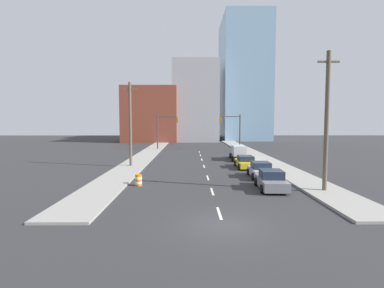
# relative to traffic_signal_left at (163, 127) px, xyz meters

# --- Properties ---
(ground_plane) EXTENTS (200.00, 200.00, 0.00)m
(ground_plane) POSITION_rel_traffic_signal_left_xyz_m (6.72, -41.61, -4.28)
(ground_plane) COLOR #2D2D30
(sidewalk_left) EXTENTS (3.31, 94.17, 0.16)m
(sidewalk_left) POSITION_rel_traffic_signal_left_xyz_m (-1.85, 5.47, -4.19)
(sidewalk_left) COLOR gray
(sidewalk_left) RESTS_ON ground
(sidewalk_right) EXTENTS (3.31, 94.17, 0.16)m
(sidewalk_right) POSITION_rel_traffic_signal_left_xyz_m (15.30, 5.47, -4.19)
(sidewalk_right) COLOR gray
(sidewalk_right) RESTS_ON ground
(lane_stripe_at_2m) EXTENTS (0.16, 2.40, 0.01)m
(lane_stripe_at_2m) POSITION_rel_traffic_signal_left_xyz_m (6.72, -39.61, -4.27)
(lane_stripe_at_2m) COLOR beige
(lane_stripe_at_2m) RESTS_ON ground
(lane_stripe_at_7m) EXTENTS (0.16, 2.40, 0.01)m
(lane_stripe_at_7m) POSITION_rel_traffic_signal_left_xyz_m (6.72, -34.21, -4.27)
(lane_stripe_at_7m) COLOR beige
(lane_stripe_at_7m) RESTS_ON ground
(lane_stripe_at_13m) EXTENTS (0.16, 2.40, 0.01)m
(lane_stripe_at_13m) POSITION_rel_traffic_signal_left_xyz_m (6.72, -28.63, -4.27)
(lane_stripe_at_13m) COLOR beige
(lane_stripe_at_13m) RESTS_ON ground
(lane_stripe_at_20m) EXTENTS (0.16, 2.40, 0.01)m
(lane_stripe_at_20m) POSITION_rel_traffic_signal_left_xyz_m (6.72, -21.39, -4.27)
(lane_stripe_at_20m) COLOR beige
(lane_stripe_at_20m) RESTS_ON ground
(lane_stripe_at_27m) EXTENTS (0.16, 2.40, 0.01)m
(lane_stripe_at_27m) POSITION_rel_traffic_signal_left_xyz_m (6.72, -15.02, -4.27)
(lane_stripe_at_27m) COLOR beige
(lane_stripe_at_27m) RESTS_ON ground
(lane_stripe_at_32m) EXTENTS (0.16, 2.40, 0.01)m
(lane_stripe_at_32m) POSITION_rel_traffic_signal_left_xyz_m (6.72, -9.59, -4.27)
(lane_stripe_at_32m) COLOR beige
(lane_stripe_at_32m) RESTS_ON ground
(lane_stripe_at_37m) EXTENTS (0.16, 2.40, 0.01)m
(lane_stripe_at_37m) POSITION_rel_traffic_signal_left_xyz_m (6.72, -4.24, -4.27)
(lane_stripe_at_37m) COLOR beige
(lane_stripe_at_37m) RESTS_ON ground
(building_brick_left) EXTENTS (14.00, 16.00, 14.24)m
(building_brick_left) POSITION_rel_traffic_signal_left_xyz_m (-5.19, 24.83, 2.84)
(building_brick_left) COLOR brown
(building_brick_left) RESTS_ON ground
(building_office_center) EXTENTS (12.00, 20.00, 21.28)m
(building_office_center) POSITION_rel_traffic_signal_left_xyz_m (6.59, 28.83, 6.37)
(building_office_center) COLOR #99999E
(building_office_center) RESTS_ON ground
(building_glass_right) EXTENTS (13.00, 20.00, 35.16)m
(building_glass_right) POSITION_rel_traffic_signal_left_xyz_m (21.00, 32.83, 13.31)
(building_glass_right) COLOR #7A9EB7
(building_glass_right) RESTS_ON ground
(traffic_signal_left) EXTENTS (4.05, 0.35, 6.67)m
(traffic_signal_left) POSITION_rel_traffic_signal_left_xyz_m (0.00, 0.00, 0.00)
(traffic_signal_left) COLOR #38383D
(traffic_signal_left) RESTS_ON ground
(traffic_signal_right) EXTENTS (4.05, 0.35, 6.67)m
(traffic_signal_right) POSITION_rel_traffic_signal_left_xyz_m (13.49, 0.00, 0.00)
(traffic_signal_right) COLOR #38383D
(traffic_signal_right) RESTS_ON ground
(utility_pole_right_near) EXTENTS (1.60, 0.32, 10.51)m
(utility_pole_right_near) POSITION_rel_traffic_signal_left_xyz_m (15.19, -34.48, 1.11)
(utility_pole_right_near) COLOR brown
(utility_pole_right_near) RESTS_ON ground
(utility_pole_left_mid) EXTENTS (1.60, 0.32, 9.88)m
(utility_pole_left_mid) POSITION_rel_traffic_signal_left_xyz_m (-1.92, -21.69, 0.79)
(utility_pole_left_mid) COLOR brown
(utility_pole_left_mid) RESTS_ON ground
(traffic_barrel) EXTENTS (0.56, 0.56, 0.95)m
(traffic_barrel) POSITION_rel_traffic_signal_left_xyz_m (0.74, -32.08, -3.80)
(traffic_barrel) COLOR orange
(traffic_barrel) RESTS_ON ground
(sedan_gray) EXTENTS (2.36, 4.42, 1.53)m
(sedan_gray) POSITION_rel_traffic_signal_left_xyz_m (11.43, -33.50, -3.58)
(sedan_gray) COLOR slate
(sedan_gray) RESTS_ON ground
(sedan_silver) EXTENTS (2.27, 4.34, 1.49)m
(sedan_silver) POSITION_rel_traffic_signal_left_xyz_m (11.79, -28.51, -3.60)
(sedan_silver) COLOR #B2B2BC
(sedan_silver) RESTS_ON ground
(sedan_yellow) EXTENTS (2.20, 4.67, 1.39)m
(sedan_yellow) POSITION_rel_traffic_signal_left_xyz_m (11.47, -22.46, -3.64)
(sedan_yellow) COLOR gold
(sedan_yellow) RESTS_ON ground
(box_truck_black) EXTENTS (2.46, 6.42, 2.01)m
(box_truck_black) POSITION_rel_traffic_signal_left_xyz_m (11.84, -15.16, -3.32)
(box_truck_black) COLOR black
(box_truck_black) RESTS_ON ground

